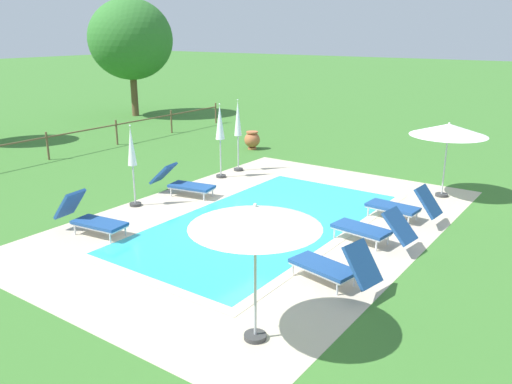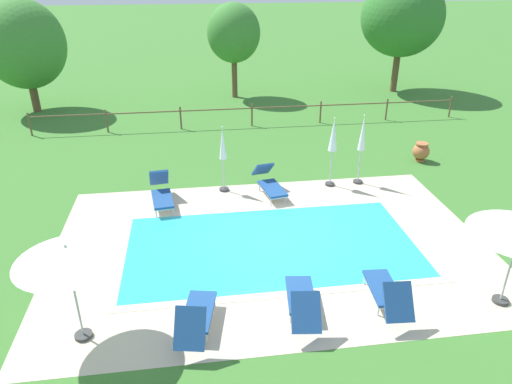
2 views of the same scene
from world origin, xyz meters
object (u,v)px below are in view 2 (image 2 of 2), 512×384
patio_umbrella_open_by_bench (66,254)px  tree_centre (402,17)px  patio_umbrella_closed_row_mid_east (362,139)px  tree_far_west (234,33)px  sun_lounger_north_mid (196,317)px  patio_umbrella_closed_row_west (333,139)px  tree_west_mid (24,44)px  sun_lounger_north_end (387,292)px  sun_lounger_north_near_steps (270,183)px  sun_lounger_north_far (161,193)px  patio_umbrella_closed_row_mid_west (223,150)px  sun_lounger_south_near_corner (302,300)px  terracotta_urn_near_fence (421,151)px

patio_umbrella_open_by_bench → tree_centre: (14.41, 18.52, 2.12)m
patio_umbrella_closed_row_mid_east → tree_far_west: size_ratio=0.49×
sun_lounger_north_mid → patio_umbrella_closed_row_west: size_ratio=0.78×
sun_lounger_north_mid → tree_west_mid: size_ratio=0.35×
sun_lounger_north_end → patio_umbrella_open_by_bench: (-6.53, -0.05, 1.64)m
sun_lounger_north_end → patio_umbrella_closed_row_west: bearing=85.1°
sun_lounger_north_near_steps → tree_west_mid: bearing=132.8°
sun_lounger_north_far → patio_umbrella_closed_row_west: size_ratio=0.78×
patio_umbrella_closed_row_west → sun_lounger_north_near_steps: bearing=-170.9°
sun_lounger_north_near_steps → patio_umbrella_closed_row_mid_west: (-1.48, 0.44, 1.08)m
patio_umbrella_open_by_bench → patio_umbrella_closed_row_west: size_ratio=0.93×
sun_lounger_north_mid → patio_umbrella_closed_row_mid_east: (5.76, 6.62, 1.21)m
sun_lounger_south_near_corner → tree_far_west: bearing=88.8°
sun_lounger_south_near_corner → patio_umbrella_closed_row_mid_east: size_ratio=0.80×
sun_lounger_north_mid → sun_lounger_north_far: size_ratio=0.99×
sun_lounger_north_near_steps → patio_umbrella_closed_row_west: size_ratio=0.83×
sun_lounger_north_end → tree_west_mid: 21.04m
patio_umbrella_closed_row_mid_west → patio_umbrella_closed_row_mid_east: (4.67, -0.04, 0.15)m
sun_lounger_south_near_corner → patio_umbrella_closed_row_west: (2.46, 6.35, 1.28)m
sun_lounger_north_far → tree_centre: bearing=44.4°
sun_lounger_north_mid → tree_centre: bearing=57.1°
sun_lounger_north_far → sun_lounger_north_end: size_ratio=1.01×
sun_lounger_north_near_steps → terracotta_urn_near_fence: bearing=17.7°
sun_lounger_north_near_steps → sun_lounger_south_near_corner: 6.01m
patio_umbrella_open_by_bench → patio_umbrella_closed_row_mid_west: patio_umbrella_closed_row_mid_west is taller
sun_lounger_north_end → tree_centre: tree_centre is taller
sun_lounger_north_near_steps → patio_umbrella_closed_row_mid_east: patio_umbrella_closed_row_mid_east is taller
sun_lounger_north_end → patio_umbrella_closed_row_mid_east: patio_umbrella_closed_row_mid_east is taller
tree_west_mid → tree_centre: (19.78, 1.37, 0.82)m
patio_umbrella_open_by_bench → tree_centre: tree_centre is taller
sun_lounger_north_end → tree_far_west: bearing=94.8°
sun_lounger_north_end → patio_umbrella_closed_row_mid_east: 6.70m
terracotta_urn_near_fence → sun_lounger_north_end: bearing=-119.9°
tree_centre → sun_lounger_north_near_steps: bearing=-127.4°
sun_lounger_north_far → tree_far_west: 13.60m
sun_lounger_north_near_steps → sun_lounger_north_mid: bearing=-112.5°
patio_umbrella_open_by_bench → patio_umbrella_closed_row_mid_west: (3.42, 6.49, -0.56)m
sun_lounger_north_end → patio_umbrella_closed_row_west: patio_umbrella_closed_row_west is taller
tree_centre → sun_lounger_north_end: bearing=-113.1°
patio_umbrella_closed_row_west → tree_west_mid: bearing=139.2°
sun_lounger_south_near_corner → patio_umbrella_open_by_bench: (-4.61, -0.05, 1.64)m
sun_lounger_north_mid → patio_umbrella_closed_row_mid_west: bearing=80.7°
sun_lounger_north_mid → sun_lounger_south_near_corner: bearing=5.5°
patio_umbrella_open_by_bench → patio_umbrella_closed_row_west: bearing=42.1°
terracotta_urn_near_fence → tree_centre: tree_centre is taller
tree_far_west → tree_centre: 9.45m
patio_umbrella_open_by_bench → sun_lounger_south_near_corner: bearing=0.6°
sun_lounger_south_near_corner → terracotta_urn_near_fence: bearing=50.8°
sun_lounger_north_end → sun_lounger_north_near_steps: bearing=105.2°
sun_lounger_north_mid → patio_umbrella_closed_row_west: bearing=54.2°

